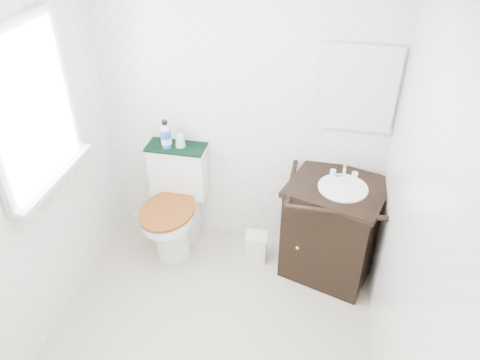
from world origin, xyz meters
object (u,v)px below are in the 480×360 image
(toilet, at_px, (176,207))
(vanity, at_px, (333,227))
(cup, at_px, (180,141))
(mouthwash_bottle, at_px, (166,135))
(trash_bin, at_px, (256,247))

(toilet, bearing_deg, vanity, -2.71)
(vanity, bearing_deg, cup, 171.09)
(vanity, distance_m, cup, 1.35)
(mouthwash_bottle, bearing_deg, vanity, -6.93)
(vanity, xyz_separation_m, mouthwash_bottle, (-1.34, 0.16, 0.56))
(vanity, bearing_deg, trash_bin, -178.97)
(mouthwash_bottle, distance_m, cup, 0.12)
(toilet, bearing_deg, mouthwash_bottle, 122.17)
(mouthwash_bottle, height_order, cup, mouthwash_bottle)
(vanity, distance_m, trash_bin, 0.66)
(trash_bin, relative_size, mouthwash_bottle, 1.14)
(vanity, height_order, cup, cup)
(toilet, height_order, mouthwash_bottle, mouthwash_bottle)
(vanity, relative_size, mouthwash_bottle, 4.03)
(toilet, height_order, cup, cup)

